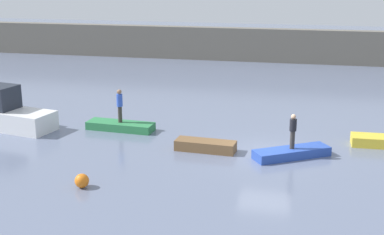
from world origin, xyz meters
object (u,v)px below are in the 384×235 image
Objects in this scene: rowboat_green at (120,126)px; rowboat_blue at (292,153)px; person_blue_shirt at (120,104)px; mooring_buoy at (82,181)px; rowboat_yellow at (380,141)px; rowboat_brown at (205,146)px; motorboat at (6,113)px; person_dark_shirt at (293,130)px.

rowboat_blue is at bearing -10.52° from rowboat_green.
person_blue_shirt reaches higher than mooring_buoy.
rowboat_yellow is (13.42, 0.23, 0.03)m from rowboat_green.
motorboat is at bearing 176.81° from rowboat_brown.
rowboat_brown is (5.17, -2.37, 0.04)m from rowboat_green.
motorboat is 2.01× the size of rowboat_yellow.
person_blue_shirt is (-0.00, -0.00, 1.24)m from rowboat_green.
rowboat_yellow is 1.68× the size of person_dark_shirt.
rowboat_yellow is at bearing 0.99° from person_blue_shirt.
person_dark_shirt is at bearing -5.17° from motorboat.
person_blue_shirt is at bearing 179.45° from rowboat_yellow.
person_blue_shirt reaches higher than rowboat_yellow.
rowboat_yellow is 13.48m from person_blue_shirt.
rowboat_brown is 0.79× the size of rowboat_blue.
person_blue_shirt reaches higher than rowboat_blue.
person_dark_shirt reaches higher than rowboat_brown.
person_dark_shirt is 2.83× the size of mooring_buoy.
rowboat_green is 2.23× the size of person_dark_shirt.
rowboat_yellow is (8.25, 2.61, -0.00)m from rowboat_brown.
rowboat_brown is 4.08m from rowboat_blue.
rowboat_brown is at bearing 146.84° from rowboat_blue.
rowboat_brown reaches higher than rowboat_yellow.
rowboat_brown is at bearing 179.68° from person_dark_shirt.
person_blue_shirt is 9.56m from person_dark_shirt.
person_dark_shirt reaches higher than rowboat_blue.
rowboat_blue is at bearing -14.52° from person_blue_shirt.
rowboat_brown reaches higher than rowboat_blue.
rowboat_brown is at bearing -24.66° from person_blue_shirt.
mooring_buoy reaches higher than rowboat_blue.
rowboat_brown is 5.81m from person_blue_shirt.
motorboat is 19.66m from rowboat_yellow.
rowboat_brown is at bearing -6.90° from motorboat.
motorboat is at bearing 137.22° from mooring_buoy.
person_dark_shirt is at bearing -14.52° from person_blue_shirt.
person_dark_shirt is at bearing -10.52° from rowboat_green.
person_dark_shirt is (4.08, -0.02, 1.08)m from rowboat_brown.
rowboat_yellow is 14.64m from mooring_buoy.
motorboat is at bearing -177.95° from rowboat_yellow.
rowboat_brown is at bearing -20.65° from rowboat_green.
rowboat_brown is 1.77× the size of person_dark_shirt.
person_blue_shirt is at bearing 132.64° from rowboat_blue.
motorboat reaches higher than rowboat_blue.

